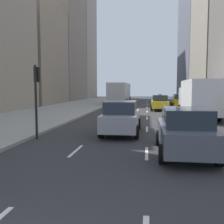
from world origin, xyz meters
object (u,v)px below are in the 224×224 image
object	(u,v)px
sedan_silver_behind	(185,131)
box_truck	(198,98)
sedan_black_near	(121,117)
city_bus	(120,93)
taxi_lead	(160,103)
taxi_second	(180,101)
traffic_light_pole	(36,90)

from	to	relation	value
sedan_silver_behind	box_truck	size ratio (longest dim) A/B	0.55
sedan_black_near	city_bus	xyz separation A→B (m)	(-2.81, 26.08, 0.87)
taxi_lead	city_bus	size ratio (longest dim) A/B	0.38
taxi_second	box_truck	xyz separation A→B (m)	(0.00, -12.42, 0.83)
traffic_light_pole	box_truck	bearing A→B (deg)	47.73
sedan_silver_behind	city_bus	distance (m)	30.90
sedan_silver_behind	city_bus	world-z (taller)	city_bus
taxi_lead	traffic_light_pole	xyz separation A→B (m)	(-6.75, -17.87, 1.53)
city_bus	sedan_silver_behind	bearing A→B (deg)	-79.53
city_bus	traffic_light_pole	world-z (taller)	traffic_light_pole
sedan_silver_behind	traffic_light_pole	xyz separation A→B (m)	(-6.75, 2.21, 1.51)
box_truck	traffic_light_pole	distance (m)	14.22
box_truck	taxi_lead	bearing A→B (deg)	110.82
traffic_light_pole	sedan_black_near	bearing A→B (deg)	27.72
taxi_lead	traffic_light_pole	bearing A→B (deg)	-110.70
box_truck	city_bus	bearing A→B (deg)	115.48
taxi_lead	sedan_black_near	distance (m)	16.04
sedan_black_near	traffic_light_pole	bearing A→B (deg)	-152.28
taxi_second	sedan_black_near	xyz separation A→B (m)	(-5.60, -20.85, 0.03)
city_bus	traffic_light_pole	xyz separation A→B (m)	(-1.14, -28.16, 0.62)
sedan_black_near	sedan_silver_behind	distance (m)	5.12
taxi_lead	sedan_silver_behind	distance (m)	20.08
taxi_lead	taxi_second	distance (m)	5.78
box_truck	sedan_black_near	bearing A→B (deg)	-123.59
taxi_lead	sedan_black_near	xyz separation A→B (m)	(-2.80, -15.79, 0.03)
taxi_lead	sedan_black_near	bearing A→B (deg)	-100.05
taxi_lead	sedan_silver_behind	world-z (taller)	taxi_lead
sedan_silver_behind	traffic_light_pole	world-z (taller)	traffic_light_pole
sedan_black_near	box_truck	size ratio (longest dim) A/B	0.58
taxi_second	city_bus	world-z (taller)	city_bus
sedan_silver_behind	box_truck	xyz separation A→B (m)	(2.80, 12.72, 0.81)
taxi_second	box_truck	distance (m)	12.45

